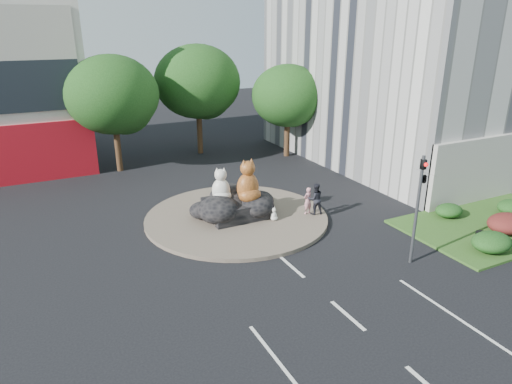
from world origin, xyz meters
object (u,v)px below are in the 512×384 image
at_px(cat_tabby, 248,180).
at_px(litter_bin, 480,239).
at_px(cat_white, 221,185).
at_px(pedestrian_dark, 315,199).
at_px(pedestrian_pink, 308,201).
at_px(kitten_calico, 217,218).
at_px(kitten_white, 274,214).

bearing_deg(cat_tabby, litter_bin, -48.54).
bearing_deg(cat_white, cat_tabby, 3.79).
bearing_deg(cat_tabby, pedestrian_dark, -26.35).
distance_m(cat_tabby, litter_bin, 11.80).
bearing_deg(pedestrian_pink, pedestrian_dark, 132.36).
height_order(cat_tabby, litter_bin, cat_tabby).
distance_m(pedestrian_pink, litter_bin, 8.74).
bearing_deg(pedestrian_dark, kitten_calico, 0.92).
bearing_deg(litter_bin, pedestrian_dark, 126.50).
xyz_separation_m(kitten_calico, pedestrian_pink, (5.11, -0.78, 0.36)).
distance_m(cat_white, cat_tabby, 1.46).
bearing_deg(kitten_calico, litter_bin, -25.11).
distance_m(kitten_white, pedestrian_dark, 2.53).
xyz_separation_m(kitten_white, litter_bin, (7.41, -6.97, -0.09)).
relative_size(cat_tabby, kitten_calico, 2.94).
relative_size(cat_white, litter_bin, 2.61).
relative_size(kitten_white, litter_bin, 1.01).
xyz_separation_m(kitten_calico, litter_bin, (10.40, -7.71, -0.12)).
relative_size(cat_white, kitten_white, 2.57).
bearing_deg(kitten_calico, pedestrian_pink, 2.80).
height_order(cat_white, pedestrian_dark, cat_white).
distance_m(kitten_calico, litter_bin, 12.95).
distance_m(kitten_calico, pedestrian_pink, 5.18).
height_order(pedestrian_pink, litter_bin, pedestrian_pink).
height_order(kitten_white, litter_bin, kitten_white).
relative_size(pedestrian_dark, litter_bin, 2.45).
height_order(cat_tabby, kitten_white, cat_tabby).
xyz_separation_m(cat_white, kitten_calico, (-0.67, -0.96, -1.45)).
bearing_deg(kitten_white, pedestrian_pink, -34.83).
xyz_separation_m(cat_white, kitten_white, (2.31, -1.71, -1.48)).
xyz_separation_m(cat_white, pedestrian_pink, (4.43, -1.74, -1.09)).
bearing_deg(cat_tabby, cat_white, 150.48).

